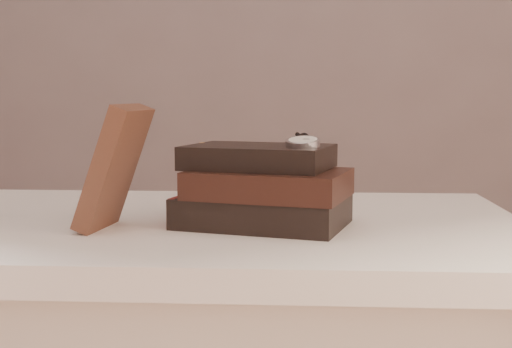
{
  "coord_description": "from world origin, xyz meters",
  "views": [
    {
      "loc": [
        0.16,
        -0.69,
        0.94
      ],
      "look_at": [
        0.1,
        0.3,
        0.82
      ],
      "focal_mm": 49.09,
      "sensor_mm": 36.0,
      "label": 1
    }
  ],
  "objects": [
    {
      "name": "journal",
      "position": [
        -0.1,
        0.26,
        0.84
      ],
      "size": [
        0.1,
        0.12,
        0.18
      ],
      "primitive_type": "cube",
      "rotation": [
        0.0,
        0.35,
        -0.13
      ],
      "color": "#3F2118",
      "rests_on": "table"
    },
    {
      "name": "eyeglasses",
      "position": [
        0.05,
        0.4,
        0.82
      ],
      "size": [
        0.12,
        0.13,
        0.05
      ],
      "color": "silver",
      "rests_on": "book_stack"
    },
    {
      "name": "book_stack",
      "position": [
        0.11,
        0.3,
        0.8
      ],
      "size": [
        0.27,
        0.22,
        0.12
      ],
      "color": "black",
      "rests_on": "table"
    },
    {
      "name": "table",
      "position": [
        0.0,
        0.35,
        0.66
      ],
      "size": [
        1.0,
        0.6,
        0.75
      ],
      "color": "white",
      "rests_on": "ground"
    },
    {
      "name": "pocket_watch",
      "position": [
        0.17,
        0.28,
        0.87
      ],
      "size": [
        0.06,
        0.15,
        0.02
      ],
      "color": "silver",
      "rests_on": "book_stack"
    }
  ]
}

